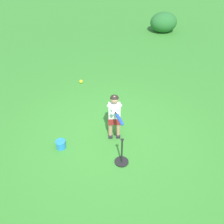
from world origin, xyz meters
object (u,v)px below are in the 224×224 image
at_px(play_ball_behind_batter, 81,82).
at_px(toy_bucket, 61,144).
at_px(batting_tee, 122,159).
at_px(child_batter, 115,114).

height_order(play_ball_behind_batter, toy_bucket, toy_bucket).
bearing_deg(batting_tee, toy_bucket, 152.57).
relative_size(play_ball_behind_batter, toy_bucket, 0.48).
xyz_separation_m(child_batter, batting_tee, (0.01, -0.76, -0.55)).
distance_m(play_ball_behind_batter, toy_bucket, 2.68).
bearing_deg(play_ball_behind_batter, child_batter, -76.97).
bearing_deg(toy_bucket, play_ball_behind_batter, 76.89).
distance_m(child_batter, batting_tee, 0.94).
distance_m(child_batter, toy_bucket, 1.31).
height_order(play_ball_behind_batter, batting_tee, batting_tee).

